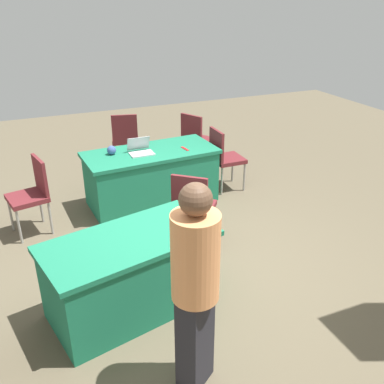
{
  "coord_description": "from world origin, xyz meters",
  "views": [
    {
      "loc": [
        1.49,
        3.55,
        2.79
      ],
      "look_at": [
        -0.05,
        -0.12,
        0.9
      ],
      "focal_mm": 39.83,
      "sensor_mm": 36.0,
      "label": 1
    }
  ],
  "objects_px": {
    "chair_near_front": "(125,137)",
    "chair_tucked_right": "(196,137)",
    "chair_tucked_left": "(224,155)",
    "table_mid_left": "(132,274)",
    "table_foreground": "(152,177)",
    "chair_aisle": "(193,205)",
    "person_attendee_standing": "(195,282)",
    "scissors_red": "(185,149)",
    "laptop_silver": "(141,150)",
    "yarn_ball": "(112,150)",
    "chair_by_pillar": "(32,191)"
  },
  "relations": [
    {
      "from": "person_attendee_standing",
      "to": "scissors_red",
      "type": "distance_m",
      "value": 3.25
    },
    {
      "from": "chair_tucked_right",
      "to": "yarn_ball",
      "type": "xyz_separation_m",
      "value": [
        1.6,
        0.81,
        0.27
      ]
    },
    {
      "from": "person_attendee_standing",
      "to": "scissors_red",
      "type": "relative_size",
      "value": 9.47
    },
    {
      "from": "table_foreground",
      "to": "scissors_red",
      "type": "height_order",
      "value": "scissors_red"
    },
    {
      "from": "table_foreground",
      "to": "table_mid_left",
      "type": "bearing_deg",
      "value": 67.45
    },
    {
      "from": "laptop_silver",
      "to": "yarn_ball",
      "type": "height_order",
      "value": "laptop_silver"
    },
    {
      "from": "chair_tucked_left",
      "to": "scissors_red",
      "type": "height_order",
      "value": "chair_tucked_left"
    },
    {
      "from": "table_mid_left",
      "to": "scissors_red",
      "type": "relative_size",
      "value": 9.47
    },
    {
      "from": "chair_near_front",
      "to": "laptop_silver",
      "type": "distance_m",
      "value": 1.51
    },
    {
      "from": "table_foreground",
      "to": "chair_aisle",
      "type": "xyz_separation_m",
      "value": [
        -0.08,
        1.31,
        0.16
      ]
    },
    {
      "from": "laptop_silver",
      "to": "yarn_ball",
      "type": "xyz_separation_m",
      "value": [
        0.38,
        -0.11,
        0.02
      ]
    },
    {
      "from": "chair_tucked_left",
      "to": "chair_aisle",
      "type": "xyz_separation_m",
      "value": [
        1.06,
        1.32,
        -0.0
      ]
    },
    {
      "from": "chair_tucked_right",
      "to": "person_attendee_standing",
      "type": "height_order",
      "value": "person_attendee_standing"
    },
    {
      "from": "chair_by_pillar",
      "to": "yarn_ball",
      "type": "distance_m",
      "value": 1.16
    },
    {
      "from": "scissors_red",
      "to": "yarn_ball",
      "type": "bearing_deg",
      "value": -107.76
    },
    {
      "from": "table_foreground",
      "to": "chair_tucked_right",
      "type": "distance_m",
      "value": 1.41
    },
    {
      "from": "chair_near_front",
      "to": "yarn_ball",
      "type": "distance_m",
      "value": 1.5
    },
    {
      "from": "table_foreground",
      "to": "chair_tucked_left",
      "type": "relative_size",
      "value": 1.97
    },
    {
      "from": "person_attendee_standing",
      "to": "yarn_ball",
      "type": "bearing_deg",
      "value": 51.96
    },
    {
      "from": "chair_tucked_left",
      "to": "chair_aisle",
      "type": "height_order",
      "value": "chair_tucked_left"
    },
    {
      "from": "chair_by_pillar",
      "to": "scissors_red",
      "type": "distance_m",
      "value": 2.1
    },
    {
      "from": "table_foreground",
      "to": "person_attendee_standing",
      "type": "bearing_deg",
      "value": 77.98
    },
    {
      "from": "chair_near_front",
      "to": "chair_tucked_right",
      "type": "bearing_deg",
      "value": -14.41
    },
    {
      "from": "table_foreground",
      "to": "chair_aisle",
      "type": "distance_m",
      "value": 1.33
    },
    {
      "from": "table_foreground",
      "to": "scissors_red",
      "type": "distance_m",
      "value": 0.62
    },
    {
      "from": "person_attendee_standing",
      "to": "chair_tucked_right",
      "type": "bearing_deg",
      "value": 31.14
    },
    {
      "from": "chair_near_front",
      "to": "chair_by_pillar",
      "type": "distance_m",
      "value": 2.33
    },
    {
      "from": "chair_near_front",
      "to": "chair_tucked_right",
      "type": "relative_size",
      "value": 0.98
    },
    {
      "from": "scissors_red",
      "to": "chair_tucked_left",
      "type": "bearing_deg",
      "value": 91.23
    },
    {
      "from": "chair_aisle",
      "to": "chair_by_pillar",
      "type": "relative_size",
      "value": 0.99
    },
    {
      "from": "chair_tucked_right",
      "to": "scissors_red",
      "type": "distance_m",
      "value": 1.18
    },
    {
      "from": "chair_tucked_right",
      "to": "table_mid_left",
      "type": "bearing_deg",
      "value": -61.21
    },
    {
      "from": "table_mid_left",
      "to": "yarn_ball",
      "type": "xyz_separation_m",
      "value": [
        -0.36,
        -2.2,
        0.45
      ]
    },
    {
      "from": "chair_tucked_left",
      "to": "table_mid_left",
      "type": "bearing_deg",
      "value": -43.79
    },
    {
      "from": "chair_near_front",
      "to": "chair_tucked_left",
      "type": "height_order",
      "value": "chair_near_front"
    },
    {
      "from": "chair_near_front",
      "to": "person_attendee_standing",
      "type": "distance_m",
      "value": 4.66
    },
    {
      "from": "chair_near_front",
      "to": "chair_tucked_right",
      "type": "distance_m",
      "value": 1.21
    },
    {
      "from": "chair_near_front",
      "to": "yarn_ball",
      "type": "xyz_separation_m",
      "value": [
        0.53,
        1.37,
        0.28
      ]
    },
    {
      "from": "chair_near_front",
      "to": "yarn_ball",
      "type": "height_order",
      "value": "chair_near_front"
    },
    {
      "from": "chair_tucked_right",
      "to": "laptop_silver",
      "type": "xyz_separation_m",
      "value": [
        1.22,
        0.92,
        0.25
      ]
    },
    {
      "from": "chair_aisle",
      "to": "chair_near_front",
      "type": "bearing_deg",
      "value": 131.48
    },
    {
      "from": "chair_by_pillar",
      "to": "yarn_ball",
      "type": "xyz_separation_m",
      "value": [
        -1.08,
        -0.31,
        0.28
      ]
    },
    {
      "from": "table_mid_left",
      "to": "laptop_silver",
      "type": "bearing_deg",
      "value": -109.36
    },
    {
      "from": "chair_aisle",
      "to": "yarn_ball",
      "type": "distance_m",
      "value": 1.55
    },
    {
      "from": "chair_near_front",
      "to": "person_attendee_standing",
      "type": "relative_size",
      "value": 0.56
    },
    {
      "from": "chair_by_pillar",
      "to": "scissors_red",
      "type": "relative_size",
      "value": 5.34
    },
    {
      "from": "yarn_ball",
      "to": "chair_aisle",
      "type": "bearing_deg",
      "value": 113.47
    },
    {
      "from": "table_mid_left",
      "to": "laptop_silver",
      "type": "distance_m",
      "value": 2.26
    },
    {
      "from": "table_mid_left",
      "to": "chair_aisle",
      "type": "distance_m",
      "value": 1.26
    },
    {
      "from": "chair_tucked_left",
      "to": "chair_by_pillar",
      "type": "xyz_separation_m",
      "value": [
        2.75,
        0.23,
        0.01
      ]
    }
  ]
}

